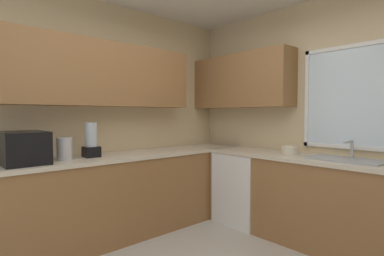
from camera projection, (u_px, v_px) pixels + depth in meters
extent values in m
cube|color=beige|center=(329.00, 117.00, 3.34)|extent=(3.81, 0.06, 2.67)
cube|color=beige|center=(94.00, 117.00, 3.47)|extent=(0.06, 3.86, 2.67)
cube|color=silver|center=(359.00, 97.00, 3.08)|extent=(1.06, 0.02, 1.01)
cube|color=white|center=(360.00, 45.00, 3.05)|extent=(1.14, 0.04, 0.04)
cube|color=white|center=(357.00, 148.00, 3.10)|extent=(1.14, 0.04, 0.04)
cube|color=white|center=(307.00, 99.00, 3.48)|extent=(0.04, 0.04, 1.09)
cube|color=olive|center=(83.00, 73.00, 3.18)|extent=(0.32, 2.62, 0.70)
cube|color=olive|center=(241.00, 82.00, 4.02)|extent=(1.48, 0.32, 0.70)
cube|color=olive|center=(109.00, 199.00, 3.26)|extent=(0.62, 3.44, 0.88)
cube|color=beige|center=(108.00, 157.00, 3.24)|extent=(0.65, 3.47, 0.04)
cube|color=olive|center=(334.00, 207.00, 3.00)|extent=(2.87, 0.62, 0.88)
cube|color=beige|center=(335.00, 161.00, 2.98)|extent=(2.90, 0.65, 0.04)
cube|color=white|center=(245.00, 188.00, 3.79)|extent=(0.60, 0.60, 0.87)
cube|color=black|center=(23.00, 148.00, 2.69)|extent=(0.48, 0.36, 0.29)
cylinder|color=#B7B7BC|center=(65.00, 149.00, 2.91)|extent=(0.14, 0.14, 0.22)
cube|color=#9EA0A5|center=(345.00, 160.00, 2.91)|extent=(0.68, 0.40, 0.02)
cylinder|color=#B7B7BC|center=(352.00, 150.00, 3.01)|extent=(0.03, 0.03, 0.18)
cylinder|color=#B7B7BC|center=(348.00, 142.00, 2.94)|extent=(0.02, 0.20, 0.02)
cylinder|color=beige|center=(290.00, 150.00, 3.35)|extent=(0.17, 0.17, 0.09)
cube|color=black|center=(91.00, 152.00, 3.11)|extent=(0.15, 0.15, 0.11)
cylinder|color=#B2BCC6|center=(91.00, 135.00, 3.11)|extent=(0.12, 0.12, 0.25)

